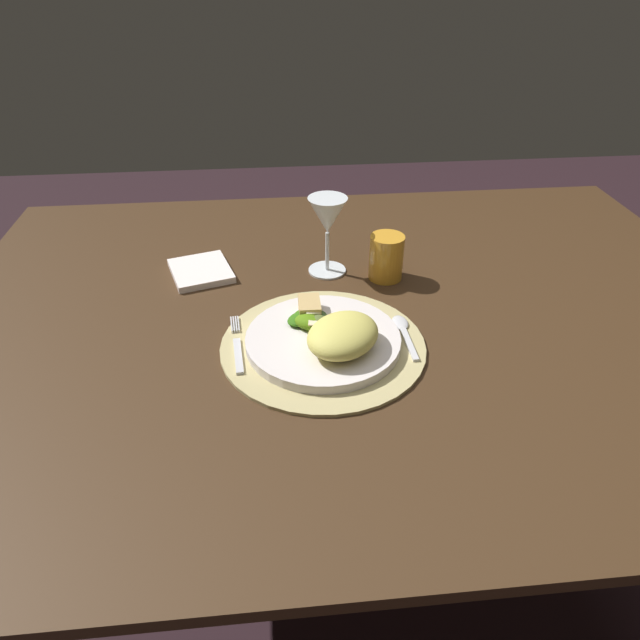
# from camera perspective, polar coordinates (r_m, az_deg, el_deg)

# --- Properties ---
(ground_plane) EXTENTS (6.00, 6.00, 0.00)m
(ground_plane) POSITION_cam_1_polar(r_m,az_deg,el_deg) (1.59, 2.45, -22.50)
(ground_plane) COLOR black
(dining_table) EXTENTS (1.50, 1.10, 0.76)m
(dining_table) POSITION_cam_1_polar(r_m,az_deg,el_deg) (1.14, 3.18, -5.28)
(dining_table) COLOR #3C2716
(dining_table) RESTS_ON ground
(placemat) EXTENTS (0.34, 0.34, 0.01)m
(placemat) POSITION_cam_1_polar(r_m,az_deg,el_deg) (0.95, 0.30, -2.53)
(placemat) COLOR tan
(placemat) RESTS_ON dining_table
(dinner_plate) EXTENTS (0.26, 0.26, 0.02)m
(dinner_plate) POSITION_cam_1_polar(r_m,az_deg,el_deg) (0.94, 0.30, -1.99)
(dinner_plate) COLOR silver
(dinner_plate) RESTS_ON placemat
(pasta_serving) EXTENTS (0.16, 0.17, 0.05)m
(pasta_serving) POSITION_cam_1_polar(r_m,az_deg,el_deg) (0.90, 2.30, -1.52)
(pasta_serving) COLOR #D4C85D
(pasta_serving) RESTS_ON dinner_plate
(salad_greens) EXTENTS (0.09, 0.08, 0.02)m
(salad_greens) POSITION_cam_1_polar(r_m,az_deg,el_deg) (0.96, -0.99, 0.08)
(salad_greens) COLOR #507D12
(salad_greens) RESTS_ON dinner_plate
(bread_piece) EXTENTS (0.04, 0.06, 0.03)m
(bread_piece) POSITION_cam_1_polar(r_m,az_deg,el_deg) (0.98, -1.05, 1.26)
(bread_piece) COLOR tan
(bread_piece) RESTS_ON dinner_plate
(fork) EXTENTS (0.03, 0.16, 0.00)m
(fork) POSITION_cam_1_polar(r_m,az_deg,el_deg) (0.95, -8.24, -2.62)
(fork) COLOR silver
(fork) RESTS_ON placemat
(spoon) EXTENTS (0.03, 0.13, 0.01)m
(spoon) POSITION_cam_1_polar(r_m,az_deg,el_deg) (0.99, 8.24, -0.90)
(spoon) COLOR silver
(spoon) RESTS_ON placemat
(napkin) EXTENTS (0.14, 0.15, 0.01)m
(napkin) POSITION_cam_1_polar(r_m,az_deg,el_deg) (1.18, -11.78, 4.81)
(napkin) COLOR white
(napkin) RESTS_ON dining_table
(wine_glass) EXTENTS (0.08, 0.08, 0.16)m
(wine_glass) POSITION_cam_1_polar(r_m,az_deg,el_deg) (1.12, 0.75, 10.02)
(wine_glass) COLOR silver
(wine_glass) RESTS_ON dining_table
(amber_tumbler) EXTENTS (0.07, 0.07, 0.09)m
(amber_tumbler) POSITION_cam_1_polar(r_m,az_deg,el_deg) (1.13, 6.62, 6.23)
(amber_tumbler) COLOR gold
(amber_tumbler) RESTS_ON dining_table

